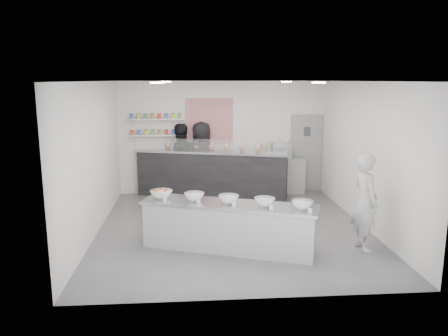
% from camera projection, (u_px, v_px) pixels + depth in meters
% --- Properties ---
extents(floor, '(6.00, 6.00, 0.00)m').
position_uv_depth(floor, '(233.00, 228.00, 9.08)').
color(floor, '#515156').
rests_on(floor, ground).
extents(ceiling, '(6.00, 6.00, 0.00)m').
position_uv_depth(ceiling, '(233.00, 81.00, 8.48)').
color(ceiling, white).
rests_on(ceiling, floor).
extents(back_wall, '(5.50, 0.00, 5.50)m').
position_uv_depth(back_wall, '(222.00, 138.00, 11.71)').
color(back_wall, white).
rests_on(back_wall, floor).
extents(left_wall, '(0.00, 6.00, 6.00)m').
position_uv_depth(left_wall, '(94.00, 159.00, 8.58)').
color(left_wall, white).
rests_on(left_wall, floor).
extents(right_wall, '(0.00, 6.00, 6.00)m').
position_uv_depth(right_wall, '(366.00, 155.00, 8.99)').
color(right_wall, white).
rests_on(right_wall, floor).
extents(back_door, '(0.88, 0.04, 2.10)m').
position_uv_depth(back_door, '(306.00, 153.00, 11.95)').
color(back_door, gray).
rests_on(back_door, floor).
extents(pattern_panel, '(1.25, 0.03, 1.20)m').
position_uv_depth(pattern_panel, '(209.00, 121.00, 11.57)').
color(pattern_panel, maroon).
rests_on(pattern_panel, back_wall).
extents(jar_shelf_lower, '(1.45, 0.22, 0.04)m').
position_uv_depth(jar_shelf_lower, '(156.00, 135.00, 11.47)').
color(jar_shelf_lower, silver).
rests_on(jar_shelf_lower, back_wall).
extents(jar_shelf_upper, '(1.45, 0.22, 0.04)m').
position_uv_depth(jar_shelf_upper, '(156.00, 119.00, 11.38)').
color(jar_shelf_upper, silver).
rests_on(jar_shelf_upper, back_wall).
extents(preserve_jars, '(1.45, 0.10, 0.56)m').
position_uv_depth(preserve_jars, '(156.00, 125.00, 11.39)').
color(preserve_jars, red).
rests_on(preserve_jars, jar_shelf_lower).
extents(downlight_0, '(0.24, 0.24, 0.02)m').
position_uv_depth(downlight_0, '(157.00, 83.00, 7.41)').
color(downlight_0, white).
rests_on(downlight_0, ceiling).
extents(downlight_1, '(0.24, 0.24, 0.02)m').
position_uv_depth(downlight_1, '(319.00, 83.00, 7.62)').
color(downlight_1, white).
rests_on(downlight_1, ceiling).
extents(downlight_2, '(0.24, 0.24, 0.02)m').
position_uv_depth(downlight_2, '(166.00, 82.00, 9.95)').
color(downlight_2, white).
rests_on(downlight_2, ceiling).
extents(downlight_3, '(0.24, 0.24, 0.02)m').
position_uv_depth(downlight_3, '(287.00, 82.00, 10.16)').
color(downlight_3, white).
rests_on(downlight_3, ceiling).
extents(prep_counter, '(3.22, 1.76, 0.86)m').
position_uv_depth(prep_counter, '(229.00, 226.00, 7.87)').
color(prep_counter, '#AAAAA6').
rests_on(prep_counter, floor).
extents(back_bar, '(4.00, 1.79, 1.23)m').
position_uv_depth(back_bar, '(212.00, 173.00, 11.46)').
color(back_bar, black).
rests_on(back_bar, floor).
extents(sneeze_guard, '(3.76, 1.09, 0.33)m').
position_uv_depth(sneeze_guard, '(209.00, 146.00, 10.97)').
color(sneeze_guard, white).
rests_on(sneeze_guard, back_bar).
extents(espresso_ledge, '(1.32, 0.42, 0.98)m').
position_uv_depth(espresso_ledge, '(280.00, 175.00, 11.82)').
color(espresso_ledge, '#AAAAA6').
rests_on(espresso_ledge, floor).
extents(espresso_machine, '(0.51, 0.35, 0.39)m').
position_uv_depth(espresso_machine, '(281.00, 150.00, 11.68)').
color(espresso_machine, '#93969E').
rests_on(espresso_machine, espresso_ledge).
extents(cup_stacks, '(0.27, 0.24, 0.36)m').
position_uv_depth(cup_stacks, '(266.00, 151.00, 11.65)').
color(cup_stacks, tan).
rests_on(cup_stacks, espresso_ledge).
extents(prep_bowls, '(2.95, 1.45, 0.15)m').
position_uv_depth(prep_bowls, '(229.00, 199.00, 7.77)').
color(prep_bowls, white).
rests_on(prep_bowls, prep_counter).
extents(label_cards, '(2.66, 0.04, 0.07)m').
position_uv_depth(label_cards, '(241.00, 209.00, 7.33)').
color(label_cards, white).
rests_on(label_cards, prep_counter).
extents(cookie_bags, '(2.51, 0.86, 0.28)m').
position_uv_depth(cookie_bags, '(212.00, 145.00, 11.31)').
color(cookie_bags, '#D76BBB').
rests_on(cookie_bags, back_bar).
extents(woman_prep, '(0.48, 0.68, 1.77)m').
position_uv_depth(woman_prep, '(365.00, 202.00, 7.79)').
color(woman_prep, '#BBB7B4').
rests_on(woman_prep, floor).
extents(staff_left, '(1.04, 0.87, 1.90)m').
position_uv_depth(staff_left, '(180.00, 159.00, 11.57)').
color(staff_left, black).
rests_on(staff_left, floor).
extents(staff_right, '(1.11, 0.92, 1.95)m').
position_uv_depth(staff_right, '(202.00, 158.00, 11.61)').
color(staff_right, black).
rests_on(staff_right, floor).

